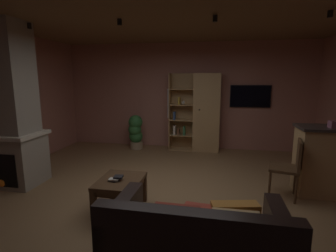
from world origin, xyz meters
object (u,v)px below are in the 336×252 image
at_px(bookshelf_cabinet, 203,113).
at_px(leather_couch, 198,248).
at_px(table_book_0, 113,180).
at_px(stone_fireplace, 10,114).
at_px(coffee_table, 120,185).
at_px(dining_chair, 290,165).
at_px(tissue_box, 334,124).
at_px(table_book_2, 118,177).
at_px(wall_mounted_tv, 250,96).
at_px(table_book_1, 114,179).
at_px(potted_floor_plant, 136,131).

relative_size(bookshelf_cabinet, leather_couch, 1.22).
bearing_deg(table_book_0, stone_fireplace, 163.00).
distance_m(leather_couch, coffee_table, 1.56).
bearing_deg(dining_chair, leather_couch, -123.78).
relative_size(stone_fireplace, tissue_box, 22.69).
distance_m(table_book_2, wall_mounted_tv, 4.22).
xyz_separation_m(leather_couch, table_book_2, (-1.14, 1.03, 0.19)).
xyz_separation_m(stone_fireplace, dining_chair, (4.52, 0.26, -0.70)).
bearing_deg(table_book_0, tissue_box, 18.56).
distance_m(bookshelf_cabinet, table_book_1, 3.56).
xyz_separation_m(coffee_table, potted_floor_plant, (-0.75, 3.11, 0.11)).
relative_size(stone_fireplace, dining_chair, 2.96).
height_order(table_book_1, table_book_2, table_book_2).
bearing_deg(table_book_1, stone_fireplace, 162.80).
xyz_separation_m(leather_couch, potted_floor_plant, (-1.89, 4.18, 0.16)).
height_order(table_book_2, potted_floor_plant, potted_floor_plant).
distance_m(bookshelf_cabinet, dining_chair, 2.89).
bearing_deg(leather_couch, bookshelf_cabinet, 92.20).
bearing_deg(dining_chair, wall_mounted_tv, 95.97).
bearing_deg(table_book_2, table_book_1, -139.71).
distance_m(table_book_1, table_book_2, 0.07).
distance_m(table_book_0, wall_mounted_tv, 4.29).
relative_size(table_book_1, table_book_2, 1.13).
distance_m(coffee_table, table_book_2, 0.14).
relative_size(stone_fireplace, coffee_table, 3.87).
xyz_separation_m(bookshelf_cabinet, potted_floor_plant, (-1.72, -0.19, -0.49)).
bearing_deg(coffee_table, tissue_box, 17.82).
bearing_deg(tissue_box, table_book_1, -161.18).
bearing_deg(leather_couch, tissue_box, 47.53).
xyz_separation_m(coffee_table, table_book_2, (-0.01, -0.04, 0.14)).
height_order(bookshelf_cabinet, table_book_0, bookshelf_cabinet).
distance_m(leather_couch, dining_chair, 2.28).
xyz_separation_m(table_book_0, table_book_2, (0.06, 0.03, 0.04)).
height_order(table_book_0, wall_mounted_tv, wall_mounted_tv).
xyz_separation_m(leather_couch, coffee_table, (-1.13, 1.07, 0.05)).
bearing_deg(table_book_2, wall_mounted_tv, 59.01).
bearing_deg(table_book_1, coffee_table, 53.47).
xyz_separation_m(bookshelf_cabinet, leather_couch, (0.17, -4.36, -0.65)).
bearing_deg(stone_fireplace, potted_floor_plant, 61.59).
bearing_deg(bookshelf_cabinet, table_book_0, -107.14).
height_order(coffee_table, wall_mounted_tv, wall_mounted_tv).
xyz_separation_m(table_book_1, table_book_2, (0.05, 0.04, 0.02)).
bearing_deg(stone_fireplace, table_book_2, -15.81).
bearing_deg(potted_floor_plant, table_book_0, -77.88).
bearing_deg(bookshelf_cabinet, stone_fireplace, -138.55).
height_order(tissue_box, wall_mounted_tv, wall_mounted_tv).
bearing_deg(dining_chair, tissue_box, 13.46).
relative_size(leather_couch, table_book_2, 13.89).
distance_m(table_book_0, table_book_2, 0.08).
height_order(dining_chair, wall_mounted_tv, wall_mounted_tv).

